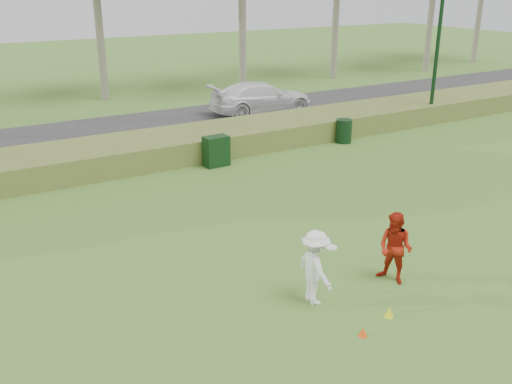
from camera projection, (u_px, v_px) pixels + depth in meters
ground at (350, 304)px, 12.35m from camera, size 120.00×120.00×0.00m
reed_strip at (150, 149)px, 21.85m from camera, size 80.00×3.00×0.90m
park_road at (111, 132)px, 26.03m from camera, size 80.00×6.00×0.06m
lamp_post at (442, 2)px, 25.90m from camera, size 0.70×0.70×8.18m
player_white at (315, 267)px, 12.14m from camera, size 0.88×1.12×1.68m
player_red at (395, 248)px, 12.98m from camera, size 0.88×0.99×1.70m
cone_orange at (363, 332)px, 11.21m from camera, size 0.17×0.17×0.19m
cone_yellow at (389, 312)px, 11.85m from camera, size 0.20×0.20×0.22m
utility_cabinet at (216, 151)px, 21.23m from camera, size 0.93×0.61×1.14m
trash_bin at (344, 131)px, 24.27m from camera, size 0.80×0.80×1.01m
car_right at (261, 98)px, 29.31m from camera, size 5.57×2.71×1.56m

